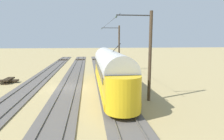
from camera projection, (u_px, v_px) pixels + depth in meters
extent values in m
plane|color=tan|center=(69.00, 88.00, 21.42)|extent=(220.00, 220.00, 0.00)
cube|color=#56514C|center=(109.00, 87.00, 21.98)|extent=(2.80, 80.00, 0.10)
cube|color=#59544C|center=(103.00, 86.00, 21.87)|extent=(0.07, 80.00, 0.08)
cube|color=#59544C|center=(115.00, 86.00, 22.05)|extent=(0.07, 80.00, 0.08)
cube|color=#2D2316|center=(97.00, 59.00, 53.33)|extent=(2.50, 0.24, 0.08)
cube|color=#2D2316|center=(97.00, 59.00, 52.69)|extent=(2.50, 0.24, 0.08)
cube|color=#2D2316|center=(97.00, 59.00, 52.05)|extent=(2.50, 0.24, 0.08)
cube|color=#2D2316|center=(97.00, 60.00, 51.42)|extent=(2.50, 0.24, 0.08)
cube|color=#2D2316|center=(97.00, 60.00, 50.78)|extent=(2.50, 0.24, 0.08)
cube|color=#56514C|center=(69.00, 88.00, 21.42)|extent=(2.80, 80.00, 0.10)
cube|color=#59544C|center=(63.00, 87.00, 21.31)|extent=(0.07, 80.00, 0.08)
cube|color=#59544C|center=(76.00, 87.00, 21.49)|extent=(0.07, 80.00, 0.08)
cube|color=#2D2316|center=(80.00, 59.00, 52.77)|extent=(2.50, 0.24, 0.08)
cube|color=#2D2316|center=(80.00, 59.00, 52.13)|extent=(2.50, 0.24, 0.08)
cube|color=#2D2316|center=(80.00, 60.00, 51.50)|extent=(2.50, 0.24, 0.08)
cube|color=#2D2316|center=(80.00, 60.00, 50.86)|extent=(2.50, 0.24, 0.08)
cube|color=#2D2316|center=(80.00, 60.00, 50.22)|extent=(2.50, 0.24, 0.08)
cube|color=#56514C|center=(27.00, 89.00, 20.86)|extent=(2.80, 80.00, 0.10)
cube|color=#59544C|center=(20.00, 88.00, 20.76)|extent=(0.07, 80.00, 0.08)
cube|color=#59544C|center=(34.00, 88.00, 20.93)|extent=(0.07, 80.00, 0.08)
cube|color=#2D2316|center=(64.00, 59.00, 52.21)|extent=(2.50, 0.24, 0.08)
cube|color=#2D2316|center=(63.00, 60.00, 51.57)|extent=(2.50, 0.24, 0.08)
cube|color=#2D2316|center=(63.00, 60.00, 50.94)|extent=(2.50, 0.24, 0.08)
cube|color=#2D2316|center=(63.00, 60.00, 50.30)|extent=(2.50, 0.24, 0.08)
cube|color=#2D2316|center=(62.00, 60.00, 49.66)|extent=(2.50, 0.24, 0.08)
cube|color=gold|center=(110.00, 83.00, 21.05)|extent=(2.65, 15.93, 0.55)
cube|color=gold|center=(110.00, 76.00, 20.93)|extent=(2.55, 15.93, 0.95)
cube|color=gold|center=(110.00, 67.00, 20.77)|extent=(2.55, 15.93, 1.05)
cylinder|color=#B7B7B2|center=(110.00, 62.00, 20.69)|extent=(2.65, 15.61, 2.65)
cylinder|color=gold|center=(104.00, 65.00, 28.65)|extent=(2.55, 2.55, 2.55)
cylinder|color=gold|center=(123.00, 94.00, 13.14)|extent=(2.55, 2.55, 2.55)
cube|color=black|center=(103.00, 57.00, 29.60)|extent=(1.63, 0.08, 0.36)
cube|color=black|center=(103.00, 59.00, 29.69)|extent=(1.73, 0.06, 0.80)
cube|color=black|center=(122.00, 67.00, 20.93)|extent=(0.04, 13.38, 0.80)
cube|color=black|center=(98.00, 67.00, 20.62)|extent=(0.04, 13.38, 0.80)
cylinder|color=silver|center=(103.00, 65.00, 29.92)|extent=(0.24, 0.06, 0.24)
cube|color=gray|center=(104.00, 71.00, 30.00)|extent=(1.94, 0.12, 0.20)
cylinder|color=black|center=(116.00, 48.00, 16.01)|extent=(0.07, 4.24, 0.88)
cylinder|color=black|center=(111.00, 75.00, 26.15)|extent=(0.10, 0.76, 0.76)
cylinder|color=black|center=(101.00, 76.00, 25.98)|extent=(0.10, 0.76, 0.76)
cylinder|color=black|center=(125.00, 97.00, 16.16)|extent=(0.10, 0.76, 0.76)
cylinder|color=black|center=(108.00, 98.00, 15.99)|extent=(0.10, 0.76, 0.76)
cylinder|color=#423323|center=(119.00, 49.00, 32.95)|extent=(0.28, 0.28, 7.83)
cylinder|color=#2D2D2D|center=(110.00, 28.00, 32.22)|extent=(2.99, 0.10, 0.10)
sphere|color=#334733|center=(102.00, 29.00, 32.06)|extent=(0.16, 0.16, 0.16)
cylinder|color=#423323|center=(150.00, 57.00, 16.48)|extent=(0.28, 0.28, 7.83)
cylinder|color=#2D2D2D|center=(134.00, 15.00, 15.75)|extent=(2.99, 0.10, 0.10)
sphere|color=#334733|center=(116.00, 17.00, 15.59)|extent=(0.16, 0.16, 0.16)
cylinder|color=black|center=(106.00, 25.00, 23.82)|extent=(0.03, 20.80, 0.03)
cylinder|color=black|center=(110.00, 28.00, 32.22)|extent=(2.99, 0.02, 0.02)
cylinder|color=black|center=(113.00, 70.00, 30.70)|extent=(0.08, 0.08, 1.10)
cylinder|color=red|center=(113.00, 66.00, 30.60)|extent=(0.30, 0.30, 0.03)
cylinder|color=#262626|center=(112.00, 71.00, 30.71)|extent=(0.33, 0.04, 0.54)
cube|color=#2D2316|center=(11.00, 82.00, 24.18)|extent=(0.24, 2.40, 0.18)
cube|color=#2D2316|center=(8.00, 82.00, 24.14)|extent=(0.24, 2.40, 0.18)
cube|color=#2D2316|center=(6.00, 82.00, 24.10)|extent=(0.24, 2.40, 0.18)
cube|color=#2D2316|center=(9.00, 80.00, 24.40)|extent=(2.40, 0.24, 0.18)
cube|color=#2D2316|center=(8.00, 81.00, 24.11)|extent=(2.40, 0.24, 0.18)
cube|color=#2D2316|center=(7.00, 81.00, 23.82)|extent=(2.40, 0.24, 0.18)
cube|color=#2D2316|center=(10.00, 79.00, 24.12)|extent=(0.24, 2.40, 0.18)
cube|color=#2D2316|center=(8.00, 79.00, 24.08)|extent=(0.24, 2.40, 0.18)
cube|color=#2D2316|center=(5.00, 79.00, 24.05)|extent=(0.24, 2.40, 0.18)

